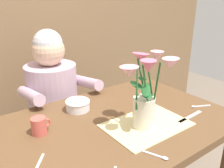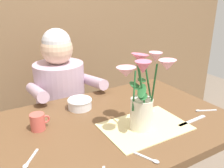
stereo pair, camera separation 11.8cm
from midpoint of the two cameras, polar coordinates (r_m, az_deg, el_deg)
wood_panel_backdrop at (r=2.01m, az=-14.06°, el=17.59°), size 4.00×0.10×2.50m
dining_table at (r=1.26m, az=2.96°, el=-12.83°), size 1.20×0.80×0.74m
seated_person at (r=1.76m, az=-9.98°, el=-5.83°), size 0.45×0.47×1.14m
striped_placemat at (r=1.18m, az=10.76°, el=-10.03°), size 0.40×0.28×0.00m
flower_vase at (r=1.08m, az=10.37°, el=-2.48°), size 0.23×0.25×0.36m
ceramic_bowl at (r=1.33m, az=-5.19°, el=-4.65°), size 0.14×0.14×0.06m
dinner_knife at (r=1.29m, az=21.14°, el=-8.28°), size 0.19×0.03×0.00m
ceramic_mug at (r=1.16m, az=-14.48°, el=-8.80°), size 0.09×0.07×0.08m
spoon_0 at (r=1.36m, az=12.02°, el=-5.85°), size 0.07×0.11×0.01m
spoon_2 at (r=0.98m, az=-15.92°, el=-17.49°), size 0.09×0.10×0.01m
spoon_3 at (r=0.98m, az=12.61°, el=-17.19°), size 0.06×0.12×0.01m
spoon_4 at (r=1.42m, az=23.12°, el=-5.89°), size 0.11×0.06×0.01m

